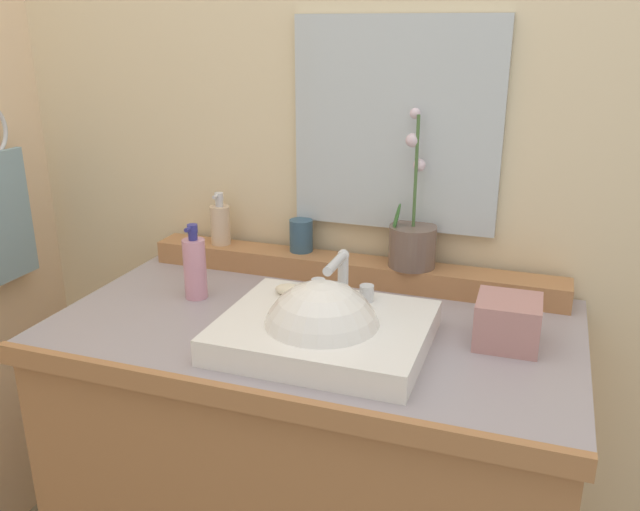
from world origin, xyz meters
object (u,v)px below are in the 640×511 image
at_px(lotion_bottle, 195,267).
at_px(hand_towel, 4,217).
at_px(sink_basin, 323,336).
at_px(soap_bar, 290,290).
at_px(soap_dispenser, 220,223).
at_px(tissue_box, 508,322).
at_px(potted_plant, 412,239).
at_px(tumbler_cup, 301,236).

xyz_separation_m(lotion_bottle, hand_towel, (-0.63, 0.06, 0.05)).
distance_m(sink_basin, soap_bar, 0.17).
relative_size(sink_basin, soap_dispenser, 2.94).
height_order(soap_bar, tissue_box, tissue_box).
xyz_separation_m(potted_plant, tissue_box, (0.26, -0.24, -0.08)).
relative_size(soap_bar, soap_dispenser, 0.48).
xyz_separation_m(soap_dispenser, tissue_box, (0.79, -0.24, -0.07)).
bearing_deg(lotion_bottle, soap_dispenser, 102.53).
bearing_deg(soap_dispenser, lotion_bottle, -77.47).
distance_m(tumbler_cup, tissue_box, 0.62).
distance_m(tumbler_cup, hand_towel, 0.83).
bearing_deg(tumbler_cup, soap_bar, -74.05).
xyz_separation_m(soap_bar, potted_plant, (0.22, 0.27, 0.06)).
xyz_separation_m(potted_plant, tumbler_cup, (-0.30, 0.02, -0.03)).
relative_size(tumbler_cup, hand_towel, 0.24).
height_order(tumbler_cup, tissue_box, tumbler_cup).
height_order(soap_dispenser, tissue_box, soap_dispenser).
height_order(soap_bar, hand_towel, hand_towel).
bearing_deg(soap_bar, lotion_bottle, 171.96).
bearing_deg(tumbler_cup, soap_dispenser, -176.32).
bearing_deg(potted_plant, hand_towel, -170.85).
bearing_deg(hand_towel, soap_dispenser, 17.42).
bearing_deg(soap_dispenser, tumbler_cup, 3.68).
distance_m(lotion_bottle, hand_towel, 0.63).
bearing_deg(sink_basin, tissue_box, 21.21).
height_order(soap_dispenser, tumbler_cup, soap_dispenser).
height_order(sink_basin, tumbler_cup, sink_basin).
xyz_separation_m(sink_basin, lotion_bottle, (-0.38, 0.15, 0.06)).
bearing_deg(tumbler_cup, potted_plant, -3.14).
bearing_deg(soap_bar, soap_dispenser, 138.91).
xyz_separation_m(soap_bar, soap_dispenser, (-0.31, 0.27, 0.05)).
xyz_separation_m(soap_dispenser, lotion_bottle, (0.05, -0.24, -0.04)).
relative_size(tumbler_cup, tissue_box, 0.66).
xyz_separation_m(potted_plant, soap_dispenser, (-0.53, 0.00, -0.01)).
relative_size(soap_dispenser, tissue_box, 1.11).
relative_size(soap_dispenser, lotion_bottle, 0.78).
bearing_deg(sink_basin, hand_towel, 168.61).
bearing_deg(hand_towel, soap_bar, -6.03).
bearing_deg(hand_towel, tumbler_cup, 13.60).
bearing_deg(soap_dispenser, tissue_box, -17.18).
xyz_separation_m(soap_bar, tissue_box, (0.47, 0.03, -0.02)).
height_order(soap_dispenser, hand_towel, hand_towel).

